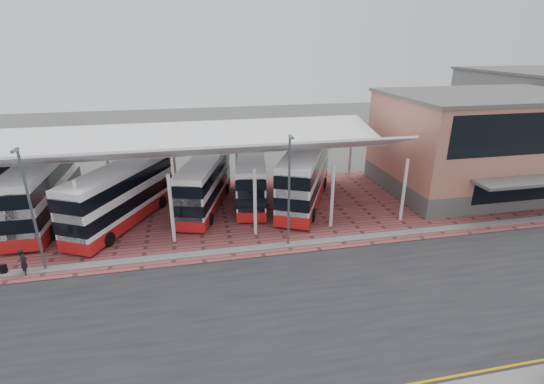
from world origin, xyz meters
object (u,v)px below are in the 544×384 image
object	(u,v)px
bus_3	(205,184)
pedestrian	(24,261)
bus_4	(251,178)
bus_1	(43,191)
bus_5	(305,176)
terminal	(483,142)
bus_2	(121,196)

from	to	relation	value
bus_3	pedestrian	bearing A→B (deg)	-127.75
bus_3	bus_4	world-z (taller)	bus_3
bus_1	bus_5	xyz separation A→B (m)	(21.45, -0.77, 0.01)
terminal	bus_2	distance (m)	33.09
bus_2	pedestrian	world-z (taller)	bus_2
terminal	pedestrian	size ratio (longest dim) A/B	10.46
bus_1	bus_2	xyz separation A→B (m)	(6.15, -1.97, -0.15)
bus_2	bus_1	bearing A→B (deg)	-170.26
terminal	bus_2	bearing A→B (deg)	-177.55
bus_1	terminal	bearing A→B (deg)	-0.84
bus_2	bus_5	size ratio (longest dim) A/B	0.93
terminal	bus_1	xyz separation A→B (m)	(-39.13, 0.56, -2.15)
bus_3	bus_2	bearing A→B (deg)	-148.14
terminal	pedestrian	world-z (taller)	terminal
terminal	bus_2	xyz separation A→B (m)	(-32.98, -1.41, -2.29)
bus_1	bus_5	size ratio (longest dim) A/B	0.99
bus_2	bus_4	xyz separation A→B (m)	(10.74, 2.58, -0.19)
bus_2	pedestrian	size ratio (longest dim) A/B	6.36
bus_1	bus_3	bearing A→B (deg)	-0.88
terminal	bus_3	bearing A→B (deg)	179.20
bus_2	bus_3	distance (m)	6.80
bus_3	pedestrian	world-z (taller)	bus_3
bus_1	pedestrian	bearing A→B (deg)	-82.54
terminal	bus_5	world-z (taller)	terminal
bus_2	pedestrian	bearing A→B (deg)	-100.22
bus_2	bus_3	size ratio (longest dim) A/B	1.04
bus_1	bus_4	size ratio (longest dim) A/B	1.13
bus_5	bus_1	bearing A→B (deg)	-156.26
bus_3	bus_4	xyz separation A→B (m)	(4.17, 0.80, -0.03)
bus_1	bus_2	world-z (taller)	bus_1
bus_2	bus_3	xyz separation A→B (m)	(6.56, 1.78, -0.15)
terminal	bus_3	world-z (taller)	terminal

